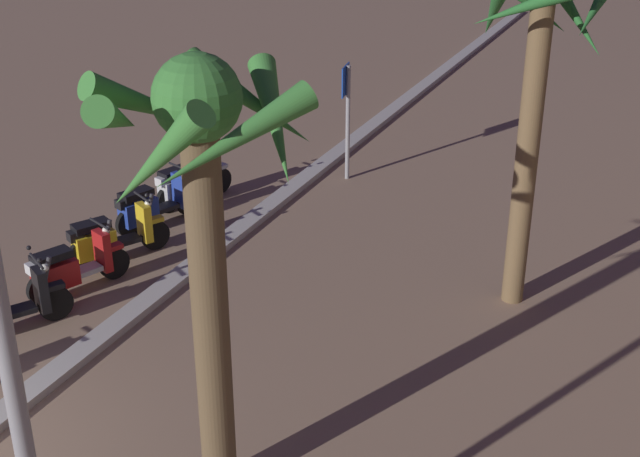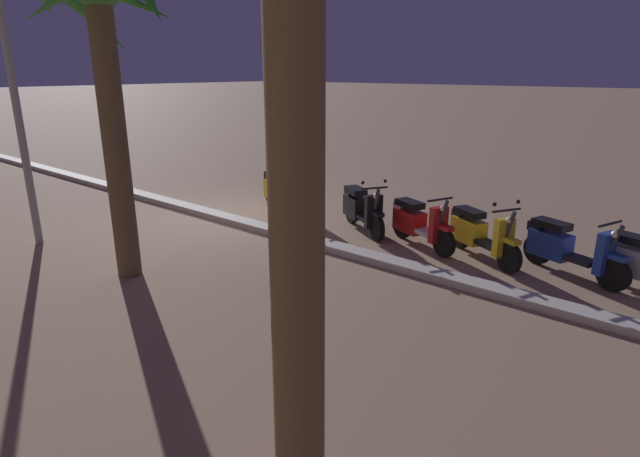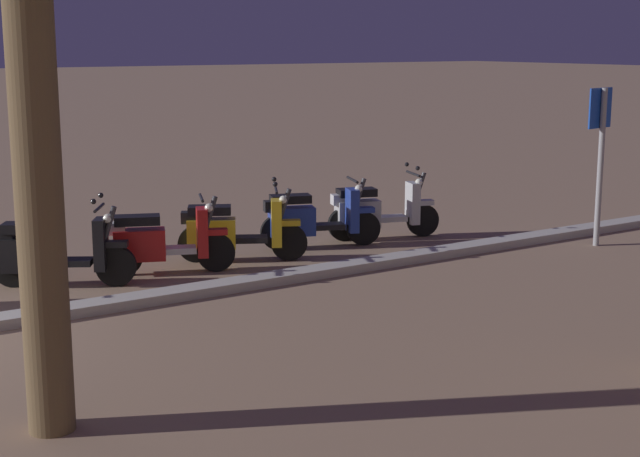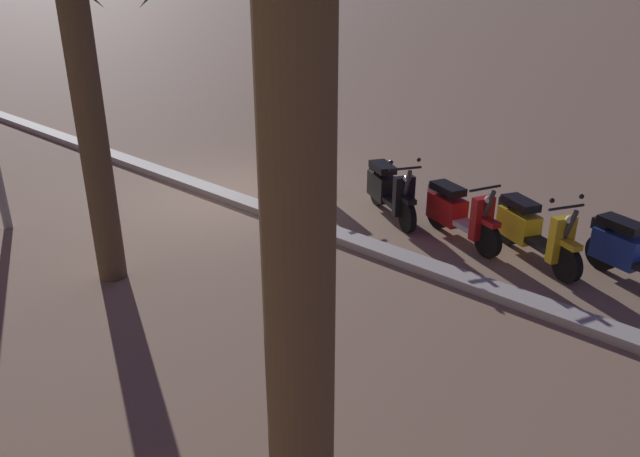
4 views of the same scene
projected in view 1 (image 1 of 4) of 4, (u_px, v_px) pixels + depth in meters
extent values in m
cylinder|color=black|center=(220.00, 181.00, 17.25)|extent=(0.53, 0.25, 0.52)
cylinder|color=black|center=(168.00, 200.00, 16.36)|extent=(0.53, 0.25, 0.52)
cube|color=silver|center=(197.00, 186.00, 16.82)|extent=(0.66, 0.45, 0.08)
cube|color=silver|center=(177.00, 189.00, 16.45)|extent=(0.75, 0.51, 0.43)
cube|color=black|center=(174.00, 172.00, 16.29)|extent=(0.66, 0.47, 0.12)
cube|color=silver|center=(213.00, 169.00, 17.01)|extent=(0.24, 0.37, 0.66)
cube|color=silver|center=(219.00, 167.00, 17.13)|extent=(0.35, 0.25, 0.08)
cylinder|color=#333338|center=(215.00, 161.00, 17.00)|extent=(0.29, 0.15, 0.69)
cylinder|color=black|center=(211.00, 147.00, 16.81)|extent=(0.21, 0.55, 0.04)
sphere|color=white|center=(216.00, 152.00, 16.93)|extent=(0.12, 0.12, 0.12)
cube|color=silver|center=(163.00, 181.00, 16.14)|extent=(0.29, 0.26, 0.16)
sphere|color=black|center=(202.00, 139.00, 16.89)|extent=(0.07, 0.07, 0.07)
sphere|color=black|center=(218.00, 144.00, 16.60)|extent=(0.07, 0.07, 0.07)
cylinder|color=black|center=(189.00, 202.00, 16.26)|extent=(0.52, 0.27, 0.52)
cylinder|color=black|center=(129.00, 223.00, 15.39)|extent=(0.52, 0.27, 0.52)
cube|color=black|center=(162.00, 208.00, 15.83)|extent=(0.66, 0.47, 0.08)
cube|color=#233D9E|center=(139.00, 211.00, 15.47)|extent=(0.75, 0.53, 0.43)
cube|color=black|center=(136.00, 194.00, 15.31)|extent=(0.67, 0.49, 0.12)
cube|color=#233D9E|center=(180.00, 190.00, 16.02)|extent=(0.25, 0.37, 0.66)
cube|color=#233D9E|center=(188.00, 188.00, 16.14)|extent=(0.36, 0.26, 0.08)
cylinder|color=#333338|center=(183.00, 182.00, 16.01)|extent=(0.29, 0.16, 0.69)
cylinder|color=black|center=(178.00, 167.00, 15.83)|extent=(0.23, 0.54, 0.04)
sphere|color=white|center=(183.00, 172.00, 15.95)|extent=(0.12, 0.12, 0.12)
cube|color=black|center=(123.00, 203.00, 15.17)|extent=(0.29, 0.27, 0.16)
cylinder|color=black|center=(155.00, 235.00, 14.93)|extent=(0.50, 0.34, 0.52)
cylinder|color=black|center=(83.00, 256.00, 14.21)|extent=(0.50, 0.34, 0.52)
cube|color=black|center=(122.00, 241.00, 14.57)|extent=(0.66, 0.53, 0.08)
cube|color=gold|center=(94.00, 244.00, 14.27)|extent=(0.75, 0.61, 0.42)
cube|color=black|center=(91.00, 226.00, 14.12)|extent=(0.67, 0.55, 0.12)
cube|color=gold|center=(144.00, 222.00, 14.71)|extent=(0.29, 0.37, 0.66)
cube|color=gold|center=(154.00, 220.00, 14.81)|extent=(0.36, 0.29, 0.08)
cylinder|color=#333338|center=(148.00, 213.00, 14.69)|extent=(0.28, 0.20, 0.69)
cylinder|color=black|center=(142.00, 197.00, 14.51)|extent=(0.30, 0.51, 0.04)
sphere|color=white|center=(148.00, 203.00, 14.63)|extent=(0.12, 0.12, 0.12)
cube|color=black|center=(75.00, 236.00, 14.01)|extent=(0.31, 0.29, 0.16)
sphere|color=black|center=(134.00, 186.00, 14.63)|extent=(0.07, 0.07, 0.07)
sphere|color=black|center=(147.00, 195.00, 14.28)|extent=(0.07, 0.07, 0.07)
cylinder|color=black|center=(114.00, 263.00, 13.96)|extent=(0.52, 0.29, 0.52)
cylinder|color=black|center=(43.00, 289.00, 13.19)|extent=(0.52, 0.29, 0.52)
cube|color=silver|center=(82.00, 271.00, 13.58)|extent=(0.66, 0.49, 0.08)
cube|color=red|center=(55.00, 275.00, 13.26)|extent=(0.75, 0.55, 0.42)
cube|color=black|center=(51.00, 256.00, 13.11)|extent=(0.67, 0.51, 0.12)
cube|color=red|center=(103.00, 251.00, 13.72)|extent=(0.26, 0.37, 0.66)
cube|color=red|center=(112.00, 247.00, 13.83)|extent=(0.36, 0.27, 0.08)
cylinder|color=#333338|center=(106.00, 241.00, 13.71)|extent=(0.29, 0.17, 0.69)
cylinder|color=black|center=(99.00, 224.00, 13.52)|extent=(0.25, 0.53, 0.04)
sphere|color=white|center=(106.00, 230.00, 13.65)|extent=(0.12, 0.12, 0.12)
cube|color=silver|center=(35.00, 268.00, 12.97)|extent=(0.30, 0.28, 0.16)
cylinder|color=black|center=(56.00, 304.00, 12.77)|extent=(0.50, 0.35, 0.52)
cube|color=black|center=(14.00, 312.00, 12.44)|extent=(0.66, 0.55, 0.08)
cube|color=black|center=(41.00, 290.00, 12.56)|extent=(0.30, 0.36, 0.66)
cube|color=black|center=(53.00, 286.00, 12.65)|extent=(0.36, 0.30, 0.08)
cylinder|color=#333338|center=(45.00, 279.00, 12.54)|extent=(0.28, 0.21, 0.69)
cylinder|color=black|center=(37.00, 261.00, 12.36)|extent=(0.32, 0.50, 0.04)
sphere|color=white|center=(45.00, 268.00, 12.47)|extent=(0.12, 0.12, 0.12)
sphere|color=black|center=(29.00, 248.00, 12.48)|extent=(0.07, 0.07, 0.07)
sphere|color=black|center=(39.00, 260.00, 12.12)|extent=(0.07, 0.07, 0.07)
cylinder|color=#939399|center=(348.00, 123.00, 17.57)|extent=(0.09, 0.09, 2.40)
cube|color=#1947B7|center=(346.00, 80.00, 17.20)|extent=(0.59, 0.13, 0.60)
cube|color=white|center=(345.00, 80.00, 17.21)|extent=(0.33, 0.07, 0.33)
cylinder|color=brown|center=(210.00, 313.00, 8.65)|extent=(0.38, 0.38, 4.46)
sphere|color=#3D8438|center=(197.00, 98.00, 7.71)|extent=(0.83, 0.83, 0.83)
cone|color=#3D8438|center=(156.00, 162.00, 7.47)|extent=(0.51, 1.36, 1.27)
cone|color=#3D8438|center=(235.00, 140.00, 7.23)|extent=(1.45, 1.10, 0.82)
cone|color=#3D8438|center=(274.00, 120.00, 7.96)|extent=(1.39, 1.14, 0.96)
cone|color=#3D8438|center=(248.00, 100.00, 8.34)|extent=(0.53, 1.58, 0.85)
cone|color=#3D8438|center=(156.00, 108.00, 8.28)|extent=(1.52, 0.85, 0.95)
cone|color=#3D8438|center=(118.00, 120.00, 7.78)|extent=(1.52, 0.93, 0.85)
cylinder|color=brown|center=(527.00, 152.00, 12.41)|extent=(0.33, 0.33, 4.85)
cone|color=#286B2D|center=(532.00, 4.00, 10.87)|extent=(0.30, 1.59, 0.88)
cone|color=#286B2D|center=(599.00, 1.00, 11.13)|extent=(1.60, 0.49, 0.89)
cone|color=#286B2D|center=(571.00, 9.00, 11.89)|extent=(0.91, 1.31, 1.30)
cone|color=#286B2D|center=(495.00, 8.00, 11.57)|extent=(1.44, 0.81, 1.18)
cylinder|color=#939399|center=(14.00, 389.00, 5.78)|extent=(0.14, 0.14, 6.46)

